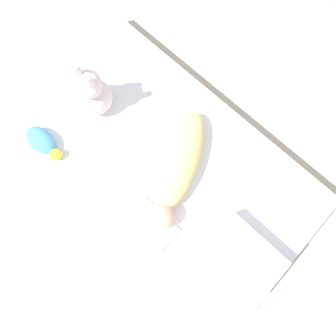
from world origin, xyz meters
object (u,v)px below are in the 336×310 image
Objects in this scene: turtle_plush at (43,142)px; pillow at (236,264)px; bunny_plush at (92,93)px; swaddled_baby at (178,166)px.

pillow is at bearing 11.01° from turtle_plush.
bunny_plush is 1.56× the size of turtle_plush.
pillow is at bearing 48.07° from swaddled_baby.
pillow is (0.44, -0.14, -0.01)m from swaddled_baby.
pillow is 0.97m from turtle_plush.
pillow is 1.44× the size of turtle_plush.
bunny_plush reaches higher than swaddled_baby.
turtle_plush is (-0.95, -0.19, -0.02)m from pillow.
pillow is at bearing -6.86° from bunny_plush.
bunny_plush is 0.31m from turtle_plush.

